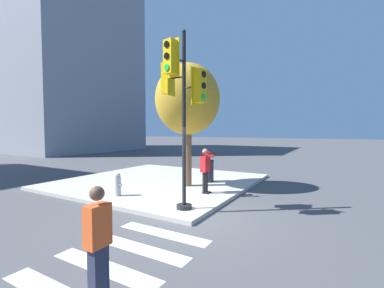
% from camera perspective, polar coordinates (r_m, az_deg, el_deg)
% --- Properties ---
extents(ground_plane, '(160.00, 160.00, 0.00)m').
position_cam_1_polar(ground_plane, '(7.40, -1.60, -15.99)').
color(ground_plane, '#4C4C4F').
extents(sidewalk_corner, '(8.00, 8.00, 0.13)m').
position_cam_1_polar(sidewalk_corner, '(12.10, -7.16, -8.21)').
color(sidewalk_corner, '#BCB7AD').
rests_on(sidewalk_corner, ground_plane).
extents(traffic_signal_pole, '(0.94, 1.43, 5.13)m').
position_cam_1_polar(traffic_signal_pole, '(7.34, -2.60, 11.16)').
color(traffic_signal_pole, black).
rests_on(traffic_signal_pole, sidewalk_corner).
extents(person_photographer, '(0.50, 0.53, 1.62)m').
position_cam_1_polar(person_photographer, '(9.36, 3.03, -5.02)').
color(person_photographer, black).
rests_on(person_photographer, sidewalk_corner).
extents(pedestrian_distant, '(0.34, 0.20, 1.66)m').
position_cam_1_polar(pedestrian_distant, '(3.97, -20.17, -19.83)').
color(pedestrian_distant, '#282D42').
rests_on(pedestrian_distant, ground_plane).
extents(street_tree, '(2.63, 2.63, 5.01)m').
position_cam_1_polar(street_tree, '(10.60, -1.01, 9.75)').
color(street_tree, brown).
rests_on(street_tree, sidewalk_corner).
extents(fire_hydrant, '(0.21, 0.27, 0.80)m').
position_cam_1_polar(fire_hydrant, '(9.44, -16.12, -8.63)').
color(fire_hydrant, '#99999E').
rests_on(fire_hydrant, sidewalk_corner).
extents(trash_bin, '(0.52, 0.52, 0.97)m').
position_cam_1_polar(trash_bin, '(11.50, 3.58, -5.98)').
color(trash_bin, '#2D2D33').
rests_on(trash_bin, sidewalk_corner).
extents(building_right, '(13.84, 13.52, 21.83)m').
position_cam_1_polar(building_right, '(36.30, -26.16, 16.24)').
color(building_right, gray).
rests_on(building_right, ground_plane).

